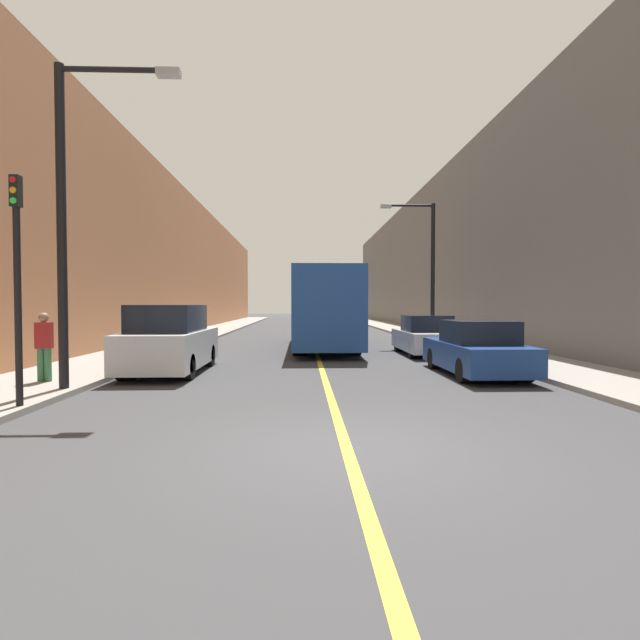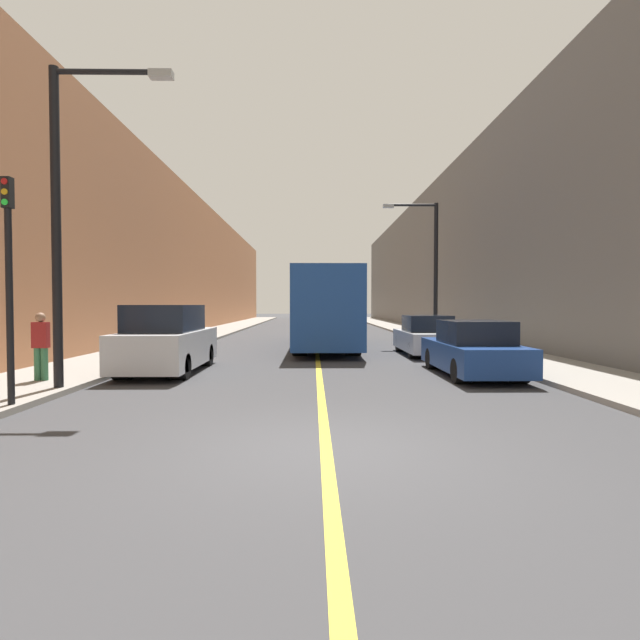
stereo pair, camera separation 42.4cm
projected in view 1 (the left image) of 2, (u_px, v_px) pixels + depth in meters
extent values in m
plane|color=#38383A|center=(347.00, 449.00, 6.61)|extent=(200.00, 200.00, 0.00)
cube|color=gray|center=(215.00, 330.00, 36.32)|extent=(2.96, 72.00, 0.13)
cube|color=gray|center=(403.00, 330.00, 36.83)|extent=(2.96, 72.00, 0.13)
cube|color=#B2724C|center=(166.00, 264.00, 36.04)|extent=(4.00, 72.00, 9.74)
cube|color=#66605B|center=(450.00, 259.00, 36.80)|extent=(4.00, 72.00, 10.63)
cube|color=gold|center=(310.00, 331.00, 36.58)|extent=(0.16, 72.00, 0.01)
cube|color=#1E4793|center=(323.00, 307.00, 22.28)|extent=(2.58, 11.24, 3.01)
cube|color=black|center=(330.00, 292.00, 16.68)|extent=(2.20, 0.04, 1.36)
cylinder|color=black|center=(300.00, 342.00, 18.80)|extent=(0.57, 1.00, 1.00)
cylinder|color=black|center=(353.00, 342.00, 18.88)|extent=(0.57, 1.00, 1.00)
cylinder|color=black|center=(300.00, 332.00, 25.76)|extent=(0.57, 1.00, 1.00)
cylinder|color=black|center=(339.00, 332.00, 25.84)|extent=(0.57, 1.00, 1.00)
cube|color=silver|center=(171.00, 348.00, 14.08)|extent=(1.88, 4.72, 0.98)
cube|color=black|center=(168.00, 318.00, 13.82)|extent=(1.65, 2.60, 0.73)
cube|color=black|center=(145.00, 350.00, 11.75)|extent=(1.59, 0.04, 0.44)
cylinder|color=black|center=(126.00, 367.00, 12.61)|extent=(0.41, 0.68, 0.68)
cylinder|color=black|center=(185.00, 367.00, 12.66)|extent=(0.41, 0.68, 0.68)
cylinder|color=black|center=(159.00, 355.00, 15.53)|extent=(0.41, 0.68, 0.68)
cylinder|color=black|center=(207.00, 355.00, 15.58)|extent=(0.41, 0.68, 0.68)
cube|color=navy|center=(475.00, 355.00, 13.63)|extent=(1.80, 4.47, 0.71)
cube|color=black|center=(479.00, 332.00, 13.39)|extent=(1.59, 2.01, 0.60)
cube|color=black|center=(509.00, 360.00, 11.42)|extent=(1.53, 0.04, 0.32)
cylinder|color=black|center=(467.00, 370.00, 12.23)|extent=(0.40, 0.62, 0.62)
cylinder|color=black|center=(523.00, 370.00, 12.28)|extent=(0.40, 0.62, 0.62)
cylinder|color=black|center=(436.00, 358.00, 14.99)|extent=(0.40, 0.62, 0.62)
cylinder|color=black|center=(482.00, 358.00, 15.05)|extent=(0.40, 0.62, 0.62)
cube|color=silver|center=(425.00, 340.00, 19.22)|extent=(1.80, 4.29, 0.72)
cube|color=black|center=(426.00, 323.00, 18.98)|extent=(1.59, 1.93, 0.61)
cube|color=black|center=(440.00, 341.00, 17.10)|extent=(1.53, 0.04, 0.32)
cylinder|color=black|center=(415.00, 350.00, 17.87)|extent=(0.40, 0.62, 0.62)
cylinder|color=black|center=(453.00, 350.00, 17.92)|extent=(0.40, 0.62, 0.62)
cylinder|color=black|center=(400.00, 344.00, 20.53)|extent=(0.40, 0.62, 0.62)
cylinder|color=black|center=(434.00, 344.00, 20.58)|extent=(0.40, 0.62, 0.62)
cylinder|color=black|center=(62.00, 228.00, 10.61)|extent=(0.20, 0.20, 6.88)
cylinder|color=black|center=(114.00, 70.00, 10.55)|extent=(2.28, 0.12, 0.12)
cube|color=#999993|center=(168.00, 73.00, 10.60)|extent=(0.50, 0.24, 0.16)
cylinder|color=black|center=(433.00, 273.00, 23.93)|extent=(0.20, 0.20, 6.64)
cylinder|color=black|center=(410.00, 206.00, 23.79)|extent=(2.28, 0.12, 0.12)
cube|color=#999993|center=(386.00, 206.00, 23.75)|extent=(0.50, 0.24, 0.16)
cylinder|color=black|center=(18.00, 307.00, 8.80)|extent=(0.12, 0.12, 3.51)
cube|color=black|center=(16.00, 191.00, 8.74)|extent=(0.16, 0.16, 0.55)
cylinder|color=#B21919|center=(13.00, 179.00, 8.64)|extent=(0.11, 0.02, 0.11)
cylinder|color=gold|center=(13.00, 190.00, 8.65)|extent=(0.11, 0.02, 0.11)
cylinder|color=#26E53F|center=(13.00, 200.00, 8.66)|extent=(0.11, 0.02, 0.11)
cylinder|color=#336B47|center=(41.00, 365.00, 11.66)|extent=(0.16, 0.16, 0.77)
cylinder|color=#336B47|center=(48.00, 365.00, 11.67)|extent=(0.16, 0.16, 0.77)
cube|color=maroon|center=(44.00, 335.00, 11.64)|extent=(0.35, 0.19, 0.61)
sphere|color=#8C664C|center=(44.00, 317.00, 11.63)|extent=(0.23, 0.23, 0.23)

